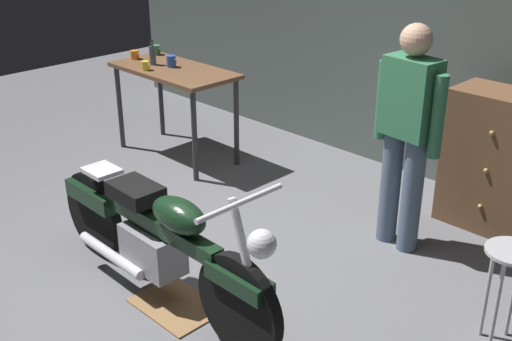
{
  "coord_description": "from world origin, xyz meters",
  "views": [
    {
      "loc": [
        2.91,
        -2.23,
        2.49
      ],
      "look_at": [
        -0.01,
        0.7,
        0.65
      ],
      "focal_mm": 44.93,
      "sensor_mm": 36.0,
      "label": 1
    }
  ],
  "objects_px": {
    "mug_blue_enamel": "(171,61)",
    "mug_orange_travel": "(135,55)",
    "motorcycle": "(158,238)",
    "person_standing": "(407,129)",
    "mug_yellow_tall": "(146,66)",
    "bottle": "(153,55)",
    "wooden_dresser": "(500,162)",
    "mug_green_speckled": "(156,50)",
    "shop_stool": "(510,272)"
  },
  "relations": [
    {
      "from": "shop_stool",
      "to": "mug_orange_travel",
      "type": "xyz_separation_m",
      "value": [
        -4.2,
        0.44,
        0.44
      ]
    },
    {
      "from": "wooden_dresser",
      "to": "mug_yellow_tall",
      "type": "xyz_separation_m",
      "value": [
        -3.06,
        -1.08,
        0.39
      ]
    },
    {
      "from": "wooden_dresser",
      "to": "mug_green_speckled",
      "type": "height_order",
      "value": "wooden_dresser"
    },
    {
      "from": "wooden_dresser",
      "to": "mug_green_speckled",
      "type": "bearing_deg",
      "value": -169.7
    },
    {
      "from": "mug_green_speckled",
      "to": "shop_stool",
      "type": "bearing_deg",
      "value": -9.58
    },
    {
      "from": "mug_green_speckled",
      "to": "mug_orange_travel",
      "type": "height_order",
      "value": "mug_green_speckled"
    },
    {
      "from": "mug_yellow_tall",
      "to": "shop_stool",
      "type": "bearing_deg",
      "value": -4.03
    },
    {
      "from": "shop_stool",
      "to": "motorcycle",
      "type": "bearing_deg",
      "value": -147.84
    },
    {
      "from": "mug_yellow_tall",
      "to": "bottle",
      "type": "xyz_separation_m",
      "value": [
        -0.12,
        0.17,
        0.05
      ]
    },
    {
      "from": "motorcycle",
      "to": "wooden_dresser",
      "type": "relative_size",
      "value": 1.99
    },
    {
      "from": "person_standing",
      "to": "mug_orange_travel",
      "type": "bearing_deg",
      "value": 8.29
    },
    {
      "from": "shop_stool",
      "to": "bottle",
      "type": "height_order",
      "value": "bottle"
    },
    {
      "from": "motorcycle",
      "to": "mug_blue_enamel",
      "type": "xyz_separation_m",
      "value": [
        -1.9,
        1.64,
        0.51
      ]
    },
    {
      "from": "person_standing",
      "to": "mug_orange_travel",
      "type": "xyz_separation_m",
      "value": [
        -3.11,
        -0.12,
        0.02
      ]
    },
    {
      "from": "mug_orange_travel",
      "to": "wooden_dresser",
      "type": "bearing_deg",
      "value": 14.44
    },
    {
      "from": "motorcycle",
      "to": "person_standing",
      "type": "bearing_deg",
      "value": 68.39
    },
    {
      "from": "mug_yellow_tall",
      "to": "mug_orange_travel",
      "type": "bearing_deg",
      "value": 157.31
    },
    {
      "from": "mug_yellow_tall",
      "to": "mug_blue_enamel",
      "type": "bearing_deg",
      "value": 72.03
    },
    {
      "from": "person_standing",
      "to": "bottle",
      "type": "bearing_deg",
      "value": 8.67
    },
    {
      "from": "bottle",
      "to": "mug_blue_enamel",
      "type": "bearing_deg",
      "value": 20.78
    },
    {
      "from": "shop_stool",
      "to": "mug_blue_enamel",
      "type": "bearing_deg",
      "value": 172.12
    },
    {
      "from": "shop_stool",
      "to": "mug_blue_enamel",
      "type": "xyz_separation_m",
      "value": [
        -3.69,
        0.51,
        0.46
      ]
    },
    {
      "from": "motorcycle",
      "to": "mug_green_speckled",
      "type": "height_order",
      "value": "mug_green_speckled"
    },
    {
      "from": "motorcycle",
      "to": "shop_stool",
      "type": "height_order",
      "value": "motorcycle"
    },
    {
      "from": "mug_orange_travel",
      "to": "mug_green_speckled",
      "type": "bearing_deg",
      "value": 89.53
    },
    {
      "from": "motorcycle",
      "to": "mug_orange_travel",
      "type": "xyz_separation_m",
      "value": [
        -2.41,
        1.57,
        0.49
      ]
    },
    {
      "from": "mug_blue_enamel",
      "to": "mug_yellow_tall",
      "type": "bearing_deg",
      "value": -107.97
    },
    {
      "from": "mug_green_speckled",
      "to": "mug_orange_travel",
      "type": "xyz_separation_m",
      "value": [
        -0.0,
        -0.26,
        -0.01
      ]
    },
    {
      "from": "wooden_dresser",
      "to": "mug_orange_travel",
      "type": "relative_size",
      "value": 9.39
    },
    {
      "from": "mug_blue_enamel",
      "to": "motorcycle",
      "type": "bearing_deg",
      "value": -40.75
    },
    {
      "from": "person_standing",
      "to": "mug_green_speckled",
      "type": "bearing_deg",
      "value": 3.42
    },
    {
      "from": "mug_yellow_tall",
      "to": "bottle",
      "type": "distance_m",
      "value": 0.21
    },
    {
      "from": "motorcycle",
      "to": "mug_blue_enamel",
      "type": "bearing_deg",
      "value": 140.2
    },
    {
      "from": "person_standing",
      "to": "wooden_dresser",
      "type": "xyz_separation_m",
      "value": [
        0.37,
        0.78,
        -0.38
      ]
    },
    {
      "from": "mug_orange_travel",
      "to": "person_standing",
      "type": "bearing_deg",
      "value": 2.23
    },
    {
      "from": "wooden_dresser",
      "to": "person_standing",
      "type": "bearing_deg",
      "value": -115.72
    },
    {
      "from": "mug_blue_enamel",
      "to": "bottle",
      "type": "xyz_separation_m",
      "value": [
        -0.2,
        -0.07,
        0.04
      ]
    },
    {
      "from": "mug_yellow_tall",
      "to": "mug_orange_travel",
      "type": "distance_m",
      "value": 0.46
    },
    {
      "from": "person_standing",
      "to": "motorcycle",
      "type": "bearing_deg",
      "value": 73.5
    },
    {
      "from": "mug_yellow_tall",
      "to": "motorcycle",
      "type": "bearing_deg",
      "value": -35.11
    },
    {
      "from": "mug_yellow_tall",
      "to": "wooden_dresser",
      "type": "bearing_deg",
      "value": 19.37
    },
    {
      "from": "mug_yellow_tall",
      "to": "bottle",
      "type": "bearing_deg",
      "value": 124.06
    },
    {
      "from": "motorcycle",
      "to": "mug_blue_enamel",
      "type": "height_order",
      "value": "mug_blue_enamel"
    },
    {
      "from": "wooden_dresser",
      "to": "mug_orange_travel",
      "type": "height_order",
      "value": "wooden_dresser"
    },
    {
      "from": "mug_green_speckled",
      "to": "mug_orange_travel",
      "type": "bearing_deg",
      "value": -90.47
    },
    {
      "from": "mug_blue_enamel",
      "to": "bottle",
      "type": "height_order",
      "value": "bottle"
    },
    {
      "from": "mug_blue_enamel",
      "to": "mug_yellow_tall",
      "type": "distance_m",
      "value": 0.26
    },
    {
      "from": "mug_blue_enamel",
      "to": "shop_stool",
      "type": "bearing_deg",
      "value": -7.88
    },
    {
      "from": "mug_blue_enamel",
      "to": "mug_orange_travel",
      "type": "height_order",
      "value": "mug_blue_enamel"
    },
    {
      "from": "mug_green_speckled",
      "to": "mug_yellow_tall",
      "type": "bearing_deg",
      "value": -46.27
    }
  ]
}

